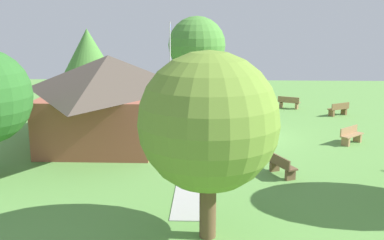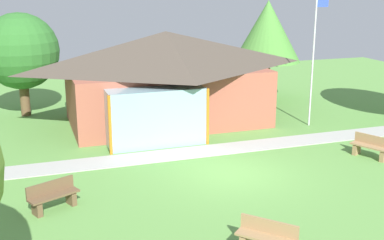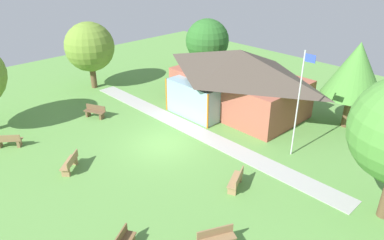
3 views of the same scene
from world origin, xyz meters
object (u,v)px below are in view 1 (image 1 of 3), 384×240
(bench_front_center, at_px, (351,136))
(tree_behind_pavilion_right, at_px, (88,54))
(bench_mid_left, at_px, (281,166))
(tree_east_hedge, at_px, (197,45))
(bench_lawn_far_right, at_px, (289,103))
(pavilion, at_px, (112,95))
(bench_mid_right, at_px, (241,108))
(bench_front_right, at_px, (339,109))
(tree_west_hedge, at_px, (209,123))
(flagpole, at_px, (170,64))

(bench_front_center, relative_size, tree_behind_pavilion_right, 0.26)
(bench_mid_left, distance_m, tree_east_hedge, 18.24)
(bench_lawn_far_right, bearing_deg, tree_east_hedge, 175.21)
(pavilion, distance_m, bench_front_center, 12.34)
(bench_mid_right, bearing_deg, tree_east_hedge, -87.11)
(pavilion, xyz_separation_m, bench_front_right, (5.73, -13.45, -1.84))
(bench_lawn_far_right, bearing_deg, bench_mid_left, -76.01)
(bench_lawn_far_right, relative_size, tree_behind_pavilion_right, 0.28)
(bench_mid_left, bearing_deg, bench_front_center, 113.89)
(bench_lawn_far_right, distance_m, tree_west_hedge, 19.86)
(bench_lawn_far_right, distance_m, bench_mid_left, 13.93)
(flagpole, relative_size, tree_west_hedge, 1.12)
(bench_lawn_far_right, xyz_separation_m, tree_east_hedge, (3.77, 6.54, 3.73))
(bench_mid_left, distance_m, tree_west_hedge, 6.62)
(flagpole, relative_size, tree_east_hedge, 0.94)
(bench_lawn_far_right, height_order, bench_front_center, same)
(bench_front_center, bearing_deg, pavilion, -46.55)
(bench_mid_left, height_order, bench_front_center, same)
(flagpole, relative_size, tree_behind_pavilion_right, 1.08)
(flagpole, xyz_separation_m, bench_front_center, (-7.12, -9.66, -2.86))
(bench_mid_right, height_order, bench_front_center, same)
(flagpole, xyz_separation_m, tree_west_hedge, (-17.07, -2.50, 0.10))
(bench_mid_left, xyz_separation_m, tree_west_hedge, (-5.15, 2.92, 2.96))
(pavilion, bearing_deg, bench_mid_left, -125.70)
(tree_west_hedge, bearing_deg, bench_mid_left, -29.54)
(bench_front_right, bearing_deg, bench_mid_right, 146.97)
(bench_mid_left, relative_size, tree_east_hedge, 0.24)
(pavilion, distance_m, bench_mid_right, 9.54)
(bench_mid_left, bearing_deg, tree_west_hedge, -54.19)
(bench_mid_left, distance_m, bench_front_center, 6.40)
(bench_front_center, distance_m, tree_east_hedge, 15.45)
(flagpole, bearing_deg, bench_mid_left, -155.56)
(pavilion, xyz_separation_m, tree_west_hedge, (-10.85, -5.01, 1.13))
(bench_front_right, relative_size, tree_east_hedge, 0.24)
(bench_mid_left, relative_size, bench_front_center, 1.10)
(tree_west_hedge, height_order, tree_behind_pavilion_right, tree_behind_pavilion_right)
(flagpole, distance_m, bench_mid_left, 13.40)
(bench_front_right, height_order, tree_east_hedge, tree_east_hedge)
(bench_front_center, distance_m, tree_west_hedge, 12.61)
(tree_east_hedge, bearing_deg, bench_lawn_far_right, -119.99)
(flagpole, distance_m, bench_mid_right, 5.45)
(bench_front_right, distance_m, tree_behind_pavilion_right, 16.83)
(bench_mid_right, relative_size, bench_mid_left, 1.00)
(pavilion, height_order, flagpole, flagpole)
(pavilion, bearing_deg, bench_front_right, -66.91)
(flagpole, bearing_deg, bench_front_center, -126.40)
(pavilion, distance_m, bench_front_right, 14.73)
(bench_front_center, xyz_separation_m, tree_behind_pavilion_right, (7.58, 15.18, 3.41))
(bench_lawn_far_right, xyz_separation_m, tree_west_hedge, (-18.81, 5.63, 2.96))
(flagpole, height_order, tree_west_hedge, flagpole)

